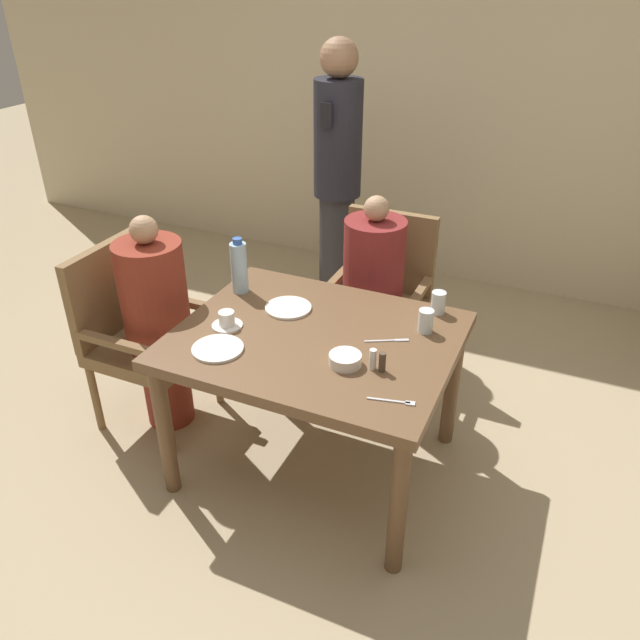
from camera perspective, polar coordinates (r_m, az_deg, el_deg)
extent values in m
plane|color=tan|center=(3.12, -0.37, -12.86)|extent=(16.00, 16.00, 0.00)
cube|color=beige|center=(4.55, 12.56, 20.37)|extent=(8.00, 0.06, 2.80)
cube|color=brown|center=(2.69, -0.42, -1.85)|extent=(1.19, 0.97, 0.05)
cylinder|color=brown|center=(2.85, -14.00, -9.83)|extent=(0.07, 0.07, 0.68)
cylinder|color=brown|center=(2.47, 7.16, -16.62)|extent=(0.07, 0.07, 0.68)
cylinder|color=brown|center=(3.41, -5.63, -1.62)|extent=(0.07, 0.07, 0.68)
cylinder|color=brown|center=(3.10, 11.99, -5.87)|extent=(0.07, 0.07, 0.68)
cube|color=brown|center=(3.26, -15.09, -2.40)|extent=(0.51, 0.51, 0.07)
cube|color=brown|center=(3.27, -18.94, 2.55)|extent=(0.05, 0.51, 0.47)
cube|color=brown|center=(3.34, -13.04, 1.80)|extent=(0.46, 0.04, 0.04)
cube|color=brown|center=(3.03, -18.11, -2.08)|extent=(0.46, 0.04, 0.04)
cylinder|color=brown|center=(3.42, -9.35, -4.71)|extent=(0.04, 0.04, 0.40)
cylinder|color=brown|center=(3.13, -13.73, -8.92)|extent=(0.04, 0.04, 0.40)
cylinder|color=brown|center=(3.65, -15.27, -2.96)|extent=(0.04, 0.04, 0.40)
cylinder|color=brown|center=(3.39, -19.85, -6.68)|extent=(0.04, 0.04, 0.40)
cylinder|color=maroon|center=(3.33, -13.82, -5.49)|extent=(0.24, 0.24, 0.47)
cylinder|color=maroon|center=(3.07, -14.95, 2.15)|extent=(0.32, 0.32, 0.54)
sphere|color=tan|center=(2.94, -15.82, 7.95)|extent=(0.13, 0.13, 0.13)
cube|color=brown|center=(3.47, 5.05, 0.72)|extent=(0.51, 0.51, 0.07)
cube|color=brown|center=(3.54, 6.53, 6.24)|extent=(0.51, 0.05, 0.47)
cube|color=brown|center=(3.33, 8.94, 2.22)|extent=(0.04, 0.46, 0.04)
cube|color=brown|center=(3.46, 1.53, 3.73)|extent=(0.04, 0.46, 0.04)
cylinder|color=brown|center=(3.35, 7.18, -5.23)|extent=(0.04, 0.04, 0.40)
cylinder|color=brown|center=(3.48, 0.17, -3.53)|extent=(0.04, 0.04, 0.40)
cylinder|color=brown|center=(3.72, 9.29, -1.55)|extent=(0.04, 0.04, 0.40)
cylinder|color=brown|center=(3.83, 2.88, -0.12)|extent=(0.04, 0.04, 0.40)
cylinder|color=maroon|center=(3.52, 4.58, -2.52)|extent=(0.24, 0.24, 0.47)
cylinder|color=maroon|center=(3.28, 4.93, 4.76)|extent=(0.32, 0.32, 0.52)
sphere|color=tan|center=(3.15, 5.19, 10.12)|extent=(0.13, 0.13, 0.13)
cylinder|color=#2D2D33|center=(4.21, 1.50, 6.11)|extent=(0.23, 0.23, 0.82)
cylinder|color=#23232D|center=(3.95, 1.65, 16.20)|extent=(0.30, 0.30, 0.70)
sphere|color=#997051|center=(3.87, 1.76, 22.87)|extent=(0.23, 0.23, 0.23)
cube|color=black|center=(3.76, 0.58, 18.18)|extent=(0.07, 0.01, 0.14)
cylinder|color=white|center=(2.61, -9.34, -2.60)|extent=(0.22, 0.22, 0.01)
cylinder|color=white|center=(2.87, -2.92, 1.13)|extent=(0.22, 0.22, 0.01)
cylinder|color=white|center=(2.77, -8.47, -0.48)|extent=(0.14, 0.14, 0.01)
cylinder|color=white|center=(2.75, -8.53, 0.16)|extent=(0.07, 0.07, 0.06)
cylinder|color=white|center=(2.48, 2.32, -3.64)|extent=(0.13, 0.13, 0.05)
cylinder|color=#A3C6DB|center=(3.00, -7.40, 4.76)|extent=(0.08, 0.08, 0.25)
cylinder|color=#3359B2|center=(2.94, -7.57, 7.17)|extent=(0.04, 0.04, 0.03)
cylinder|color=silver|center=(2.87, 10.76, 1.58)|extent=(0.07, 0.07, 0.10)
cylinder|color=silver|center=(2.71, 9.64, -0.09)|extent=(0.07, 0.07, 0.10)
cylinder|color=white|center=(2.45, 4.85, -3.60)|extent=(0.03, 0.03, 0.09)
cylinder|color=#4C3D2D|center=(2.44, 5.71, -3.85)|extent=(0.03, 0.03, 0.08)
cube|color=silver|center=(2.31, 6.27, -7.34)|extent=(0.16, 0.04, 0.00)
cube|color=silver|center=(2.31, 8.26, -7.55)|extent=(0.04, 0.03, 0.00)
cube|color=silver|center=(2.65, 5.79, -1.90)|extent=(0.14, 0.08, 0.00)
cube|color=silver|center=(2.66, 7.48, -1.83)|extent=(0.06, 0.04, 0.00)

